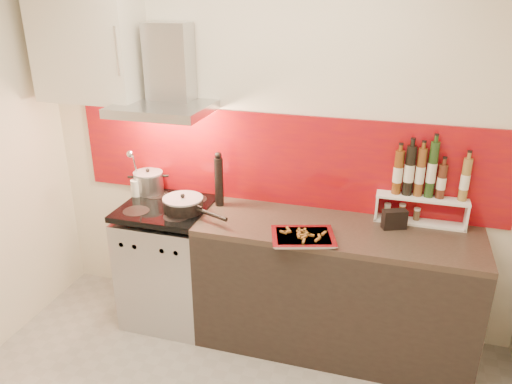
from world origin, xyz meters
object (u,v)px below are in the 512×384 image
(range_stove, at_px, (170,264))
(saute_pan, at_px, (184,205))
(pepper_mill, at_px, (219,180))
(baking_tray, at_px, (303,237))
(stock_pot, at_px, (149,182))
(counter, at_px, (334,288))

(range_stove, bearing_deg, saute_pan, -17.83)
(pepper_mill, height_order, baking_tray, pepper_mill)
(stock_pot, bearing_deg, baking_tray, -17.26)
(stock_pot, height_order, saute_pan, stock_pot)
(saute_pan, distance_m, pepper_mill, 0.29)
(baking_tray, bearing_deg, range_stove, 168.83)
(range_stove, xyz_separation_m, saute_pan, (0.16, -0.05, 0.52))
(pepper_mill, bearing_deg, saute_pan, -134.74)
(range_stove, height_order, counter, range_stove)
(stock_pot, xyz_separation_m, pepper_mill, (0.57, -0.05, 0.10))
(stock_pot, relative_size, baking_tray, 0.48)
(range_stove, height_order, baking_tray, baking_tray)
(counter, relative_size, saute_pan, 3.56)
(range_stove, relative_size, pepper_mill, 2.34)
(baking_tray, bearing_deg, counter, 47.97)
(range_stove, bearing_deg, baking_tray, -11.17)
(pepper_mill, bearing_deg, counter, -8.68)
(counter, relative_size, baking_tray, 4.01)
(pepper_mill, bearing_deg, stock_pot, 175.10)
(pepper_mill, distance_m, baking_tray, 0.76)
(range_stove, xyz_separation_m, counter, (1.20, 0.00, 0.01))
(counter, bearing_deg, stock_pot, 172.83)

